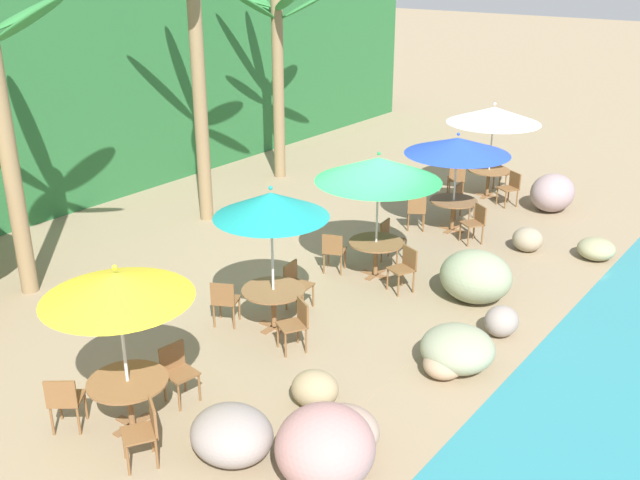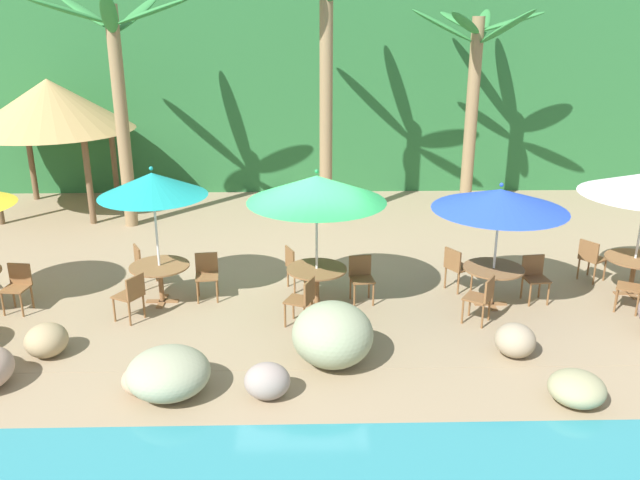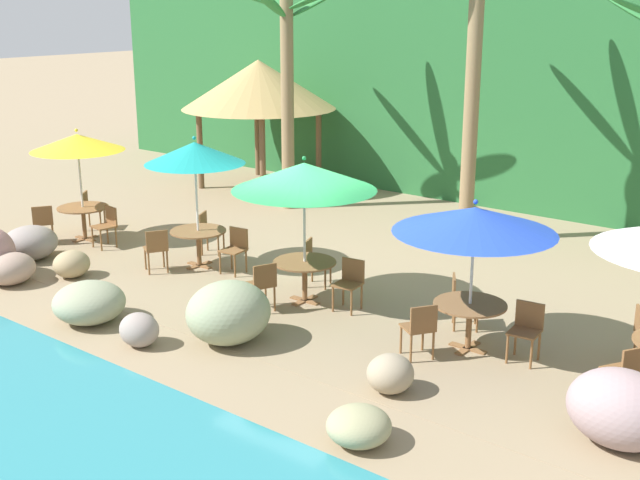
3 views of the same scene
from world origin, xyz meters
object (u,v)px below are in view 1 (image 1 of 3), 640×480
umbrella_blue (458,146)px  chair_blue_left (476,221)px  chair_yellow_seaward (177,368)px  chair_white_inland (456,178)px  chair_white_seaward (501,170)px  palm_tree_third (277,49)px  chair_teal_left (297,322)px  umbrella_green (378,169)px  dining_table_white (489,174)px  chair_blue_inland (416,210)px  umbrella_teal (271,205)px  chair_teal_inland (225,300)px  chair_teal_seaward (295,282)px  umbrella_yellow (117,286)px  dining_table_green (376,247)px  palm_tree_second (198,50)px  umbrella_white (494,115)px  dining_table_teal (273,296)px  chair_white_left (511,186)px  dining_table_yellow (128,388)px  chair_yellow_inland (65,399)px  chair_green_inland (334,250)px  chair_yellow_left (146,429)px  chair_green_left (405,266)px  chair_blue_seaward (462,199)px

umbrella_blue → chair_blue_left: bearing=-117.0°
chair_yellow_seaward → chair_white_inland: bearing=5.8°
chair_white_seaward → palm_tree_third: size_ratio=0.17×
chair_teal_left → umbrella_green: umbrella_green is taller
chair_white_seaward → dining_table_white: bearing=-177.9°
palm_tree_third → chair_blue_left: bearing=-100.8°
chair_blue_inland → umbrella_teal: bearing=-175.8°
chair_teal_inland → dining_table_white: bearing=-3.4°
chair_blue_inland → chair_teal_seaward: bearing=-177.4°
umbrella_green → palm_tree_third: bearing=55.4°
umbrella_yellow → dining_table_green: (6.25, 0.04, -1.54)m
chair_blue_inland → chair_white_inland: (2.80, 0.40, 0.00)m
dining_table_white → chair_white_seaward: size_ratio=1.26×
dining_table_green → umbrella_blue: 3.53m
umbrella_yellow → chair_teal_seaward: umbrella_yellow is taller
chair_blue_inland → palm_tree_second: bearing=117.6°
palm_tree_second → umbrella_yellow: bearing=-142.0°
umbrella_white → chair_white_seaward: bearing=2.1°
dining_table_teal → dining_table_green: size_ratio=1.00×
chair_white_left → dining_table_yellow: bearing=178.3°
dining_table_teal → umbrella_blue: 6.30m
umbrella_yellow → umbrella_teal: size_ratio=0.94×
dining_table_teal → umbrella_teal: bearing=-7.1°
chair_yellow_inland → chair_green_inland: 6.45m
chair_teal_seaward → umbrella_teal: bearing=-167.4°
chair_yellow_inland → chair_white_left: same height
chair_teal_seaward → chair_blue_inland: (4.77, 0.22, 0.00)m
chair_yellow_inland → umbrella_green: (6.85, -0.57, 1.72)m
chair_yellow_left → chair_green_left: bearing=-0.1°
umbrella_yellow → chair_white_seaward: bearing=2.0°
chair_green_inland → dining_table_white: bearing=-3.3°
dining_table_green → chair_green_inland: 0.86m
chair_blue_inland → dining_table_green: bearing=-166.9°
chair_yellow_inland → chair_white_seaward: 13.76m
chair_teal_seaward → chair_teal_left: (-1.17, -0.97, 0.00)m
dining_table_teal → umbrella_white: size_ratio=0.44×
umbrella_blue → chair_blue_seaward: bearing=12.6°
chair_green_inland → chair_white_inland: 5.91m
chair_teal_seaward → chair_white_seaward: bearing=0.0°
dining_table_yellow → chair_teal_seaward: (4.19, 0.45, -0.10)m
chair_blue_left → chair_yellow_left: bearing=-180.0°
chair_yellow_left → dining_table_teal: (3.72, 1.03, 0.10)m
chair_blue_left → umbrella_blue: bearing=63.0°
umbrella_blue → dining_table_white: (2.82, 0.43, -1.41)m
dining_table_white → chair_white_seaward: bearing=2.1°
dining_table_teal → chair_teal_left: bearing=-113.4°
chair_white_inland → umbrella_teal: bearing=-174.5°
chair_yellow_left → chair_teal_seaward: same height
chair_yellow_seaward → dining_table_green: (5.40, 0.06, 0.10)m
umbrella_blue → umbrella_white: (2.82, 0.43, 0.16)m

